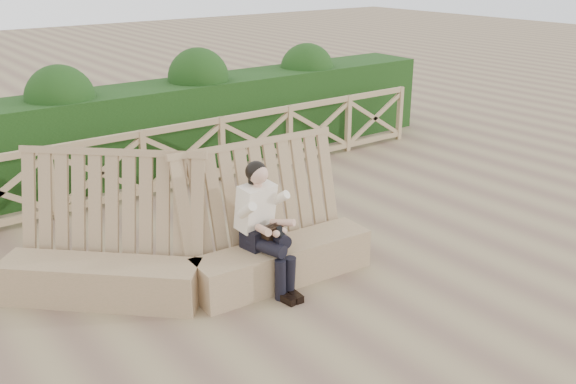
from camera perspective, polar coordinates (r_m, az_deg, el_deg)
ground at (r=8.06m, az=2.95°, el=-6.48°), size 60.00×60.00×0.00m
bench at (r=7.45m, az=-8.40°, el=-5.59°), size 4.00×2.27×1.61m
woman at (r=7.26m, az=-2.20°, el=-2.68°), size 0.46×0.93×1.49m
guardrail at (r=10.58m, az=-9.21°, el=3.16°), size 10.10×0.09×1.10m
hedge at (r=11.57m, az=-12.10°, el=5.47°), size 12.00×1.20×1.50m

